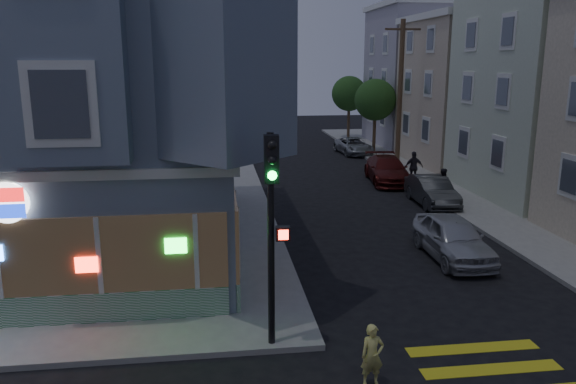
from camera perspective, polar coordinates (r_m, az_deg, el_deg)
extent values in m
cube|color=gray|center=(40.33, 26.46, 2.35)|extent=(24.00, 42.00, 0.15)
cube|color=slate|center=(21.87, -25.29, 9.22)|extent=(14.00, 14.00, 11.00)
cube|color=silver|center=(22.01, -24.87, 4.94)|extent=(14.30, 14.30, 0.25)
cylinder|color=white|center=(14.94, -26.64, -0.96)|extent=(1.00, 0.12, 1.00)
cube|color=tan|center=(39.72, 21.28, 9.35)|extent=(12.00, 8.60, 9.00)
cube|color=#A098A8|center=(47.78, 16.15, 11.12)|extent=(12.00, 8.60, 10.50)
cylinder|color=#4C3826|center=(35.79, 11.31, 9.66)|extent=(0.30, 0.30, 9.00)
cube|color=#4C3826|center=(35.78, 11.60, 15.90)|extent=(2.20, 0.12, 0.12)
cylinder|color=#4C3826|center=(41.80, 8.76, 6.23)|extent=(0.24, 0.24, 3.20)
sphere|color=#234318|center=(41.60, 8.86, 9.24)|extent=(3.00, 3.00, 3.00)
cylinder|color=#4C3826|center=(49.49, 6.17, 7.37)|extent=(0.24, 0.24, 3.20)
sphere|color=#234318|center=(49.32, 6.24, 9.91)|extent=(3.00, 3.00, 3.00)
imported|color=#D8D46E|center=(12.34, 8.56, -16.11)|extent=(0.51, 0.34, 1.36)
imported|color=black|center=(27.81, 15.40, 0.75)|extent=(0.92, 0.81, 1.56)
imported|color=#26222B|center=(31.38, 12.66, 2.45)|extent=(1.03, 0.43, 1.75)
imported|color=#B6B9BF|center=(20.21, 16.39, -4.49)|extent=(1.84, 4.40, 1.49)
imported|color=#333537|center=(27.42, 14.41, 0.11)|extent=(1.57, 4.20, 1.37)
imported|color=#511412|center=(32.01, 10.05, 2.23)|extent=(2.54, 5.18, 1.45)
imported|color=#959A9F|center=(41.62, 6.69, 4.67)|extent=(2.31, 4.47, 1.21)
cylinder|color=black|center=(12.85, -1.74, -5.10)|extent=(0.16, 0.16, 5.02)
cube|color=black|center=(12.16, -1.70, 3.36)|extent=(0.33, 0.29, 1.05)
sphere|color=black|center=(11.95, -1.63, 4.80)|extent=(0.20, 0.20, 0.20)
sphere|color=black|center=(12.00, -1.62, 3.23)|extent=(0.20, 0.20, 0.20)
sphere|color=#19F23F|center=(12.06, -1.61, 1.68)|extent=(0.20, 0.20, 0.20)
cube|color=black|center=(12.63, -0.53, -4.23)|extent=(0.33, 0.21, 0.32)
cube|color=#FF2614|center=(12.52, -0.47, -4.38)|extent=(0.22, 0.02, 0.22)
cylinder|color=white|center=(29.26, 14.23, 0.42)|extent=(0.23, 0.23, 0.57)
sphere|color=white|center=(29.19, 14.26, 1.05)|extent=(0.25, 0.25, 0.25)
cylinder|color=white|center=(29.25, 14.23, 0.51)|extent=(0.43, 0.11, 0.11)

